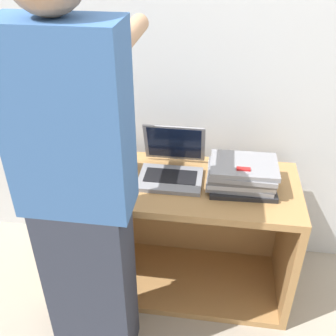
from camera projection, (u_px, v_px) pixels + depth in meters
name	position (u px, v px, depth m)	size (l,w,h in m)	color
ground_plane	(163.00, 316.00, 2.02)	(12.00, 12.00, 0.00)	#9E9384
wall_back	(181.00, 48.00, 1.88)	(8.00, 0.05, 2.40)	silver
cart	(172.00, 226.00, 2.10)	(1.23, 0.50, 0.67)	#A87A47
laptop_open	(172.00, 167.00, 1.88)	(0.30, 0.30, 0.23)	gray
laptop_stack_left	(102.00, 170.00, 1.89)	(0.31, 0.24, 0.06)	gray
laptop_stack_right	(242.00, 175.00, 1.80)	(0.32, 0.25, 0.13)	#232326
person	(80.00, 196.00, 1.43)	(0.40, 0.53, 1.72)	#2D3342
inventory_tag	(244.00, 169.00, 1.71)	(0.06, 0.02, 0.01)	red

